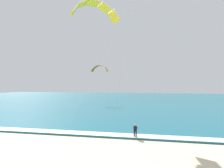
% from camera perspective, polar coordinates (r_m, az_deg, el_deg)
% --- Properties ---
extents(sea, '(200.00, 120.00, 0.20)m').
position_cam_1_polar(sea, '(86.06, 13.27, -3.86)').
color(sea, '#146075').
rests_on(sea, ground).
extents(surf_foam, '(200.00, 1.98, 0.04)m').
position_cam_1_polar(surf_foam, '(27.50, 12.26, -12.31)').
color(surf_foam, white).
rests_on(surf_foam, sea).
extents(surfboard, '(0.45, 1.40, 0.09)m').
position_cam_1_polar(surfboard, '(27.24, 5.56, -12.84)').
color(surfboard, '#E04C38').
rests_on(surfboard, ground).
extents(kitesurfer, '(0.55, 0.52, 1.69)m').
position_cam_1_polar(kitesurfer, '(27.07, 5.56, -10.95)').
color(kitesurfer, black).
rests_on(kitesurfer, ground).
extents(kite_primary, '(9.72, 9.12, 16.92)m').
position_cam_1_polar(kite_primary, '(36.06, -4.18, 17.56)').
color(kite_primary, yellow).
extents(kite_distant, '(5.47, 2.23, 1.91)m').
position_cam_1_polar(kite_distant, '(69.28, -2.98, 3.92)').
color(kite_distant, orange).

